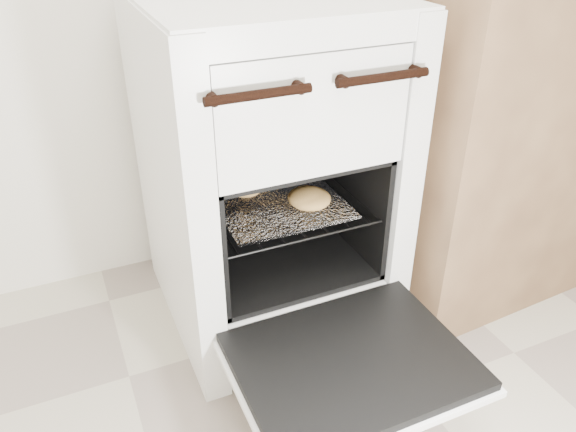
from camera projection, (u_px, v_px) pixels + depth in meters
name	position (u px, v px, depth m)	size (l,w,h in m)	color
stove	(267.00, 176.00, 1.53)	(0.59, 0.66, 0.90)	white
oven_door	(351.00, 363.00, 1.26)	(0.53, 0.41, 0.04)	black
oven_rack	(276.00, 203.00, 1.51)	(0.43, 0.41, 0.01)	black
foil_sheet	(279.00, 204.00, 1.49)	(0.33, 0.29, 0.01)	white
baked_rolls	(291.00, 195.00, 1.47)	(0.24, 0.24, 0.05)	tan
counter	(501.00, 128.00, 1.77)	(0.93, 0.62, 0.93)	brown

